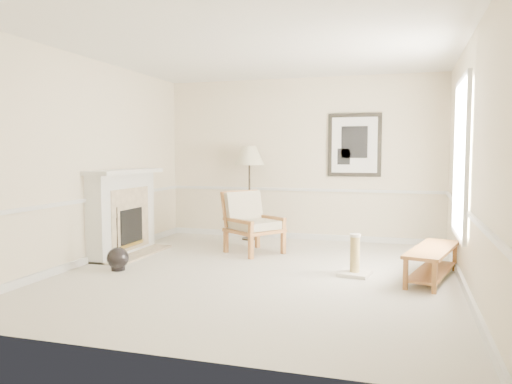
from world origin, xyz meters
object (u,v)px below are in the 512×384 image
bench (432,258)px  armchair (250,219)px  floor_lamp (249,158)px  scratching_post (355,262)px  floor_vase (118,259)px

bench → armchair: bearing=159.6°
armchair → floor_lamp: 1.49m
armchair → scratching_post: (1.73, -1.06, -0.35)m
armchair → bench: size_ratio=0.72×
floor_vase → scratching_post: floor_vase is taller
armchair → floor_lamp: floor_lamp is taller
armchair → floor_lamp: bearing=52.5°
floor_vase → bench: bearing=9.8°
floor_lamp → scratching_post: (2.08, -2.15, -1.30)m
floor_vase → scratching_post: bearing=11.5°
floor_lamp → bench: floor_lamp is taller
floor_lamp → bench: bearing=-34.6°
floor_lamp → scratching_post: bearing=-45.9°
floor_vase → scratching_post: (3.06, 0.62, 0.01)m
floor_lamp → bench: (3.02, -2.08, -1.20)m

